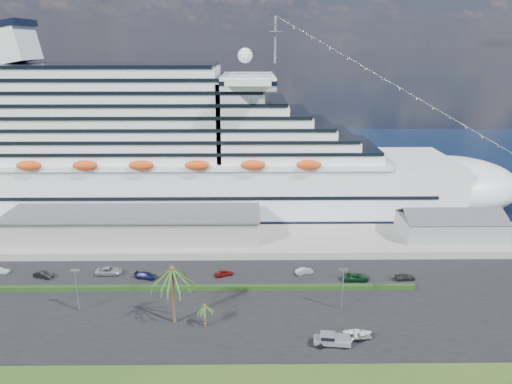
{
  "coord_description": "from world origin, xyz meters",
  "views": [
    {
      "loc": [
        3.38,
        -73.41,
        47.0
      ],
      "look_at": [
        4.53,
        30.0,
        16.18
      ],
      "focal_mm": 35.0,
      "sensor_mm": 36.0,
      "label": 1
    }
  ],
  "objects_px": {
    "cruise_ship": "(162,156)",
    "parked_car_3": "(146,275)",
    "pickup_truck": "(331,339)",
    "boat_trailer": "(358,334)"
  },
  "relations": [
    {
      "from": "cruise_ship",
      "to": "parked_car_3",
      "type": "bearing_deg",
      "value": -85.82
    },
    {
      "from": "cruise_ship",
      "to": "pickup_truck",
      "type": "distance_m",
      "value": 78.73
    },
    {
      "from": "cruise_ship",
      "to": "parked_car_3",
      "type": "relative_size",
      "value": 40.67
    },
    {
      "from": "boat_trailer",
      "to": "pickup_truck",
      "type": "bearing_deg",
      "value": -160.82
    },
    {
      "from": "pickup_truck",
      "to": "boat_trailer",
      "type": "relative_size",
      "value": 1.07
    },
    {
      "from": "cruise_ship",
      "to": "boat_trailer",
      "type": "relative_size",
      "value": 33.06
    },
    {
      "from": "pickup_truck",
      "to": "boat_trailer",
      "type": "bearing_deg",
      "value": 19.18
    },
    {
      "from": "parked_car_3",
      "to": "boat_trailer",
      "type": "distance_m",
      "value": 45.45
    },
    {
      "from": "cruise_ship",
      "to": "parked_car_3",
      "type": "xyz_separation_m",
      "value": [
        3.14,
        -42.9,
        -15.89
      ]
    },
    {
      "from": "cruise_ship",
      "to": "boat_trailer",
      "type": "height_order",
      "value": "cruise_ship"
    }
  ]
}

